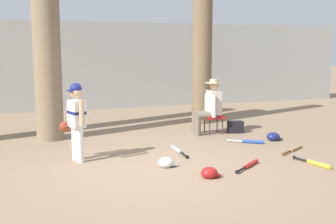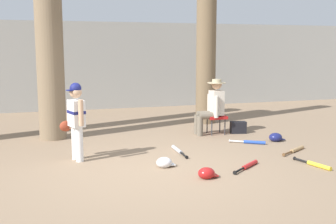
{
  "view_description": "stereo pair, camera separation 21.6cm",
  "coord_description": "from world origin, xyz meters",
  "px_view_note": "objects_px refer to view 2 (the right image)",
  "views": [
    {
      "loc": [
        -1.77,
        -5.93,
        1.86
      ],
      "look_at": [
        0.58,
        0.93,
        0.75
      ],
      "focal_mm": 44.67,
      "sensor_mm": 36.0,
      "label": 1
    },
    {
      "loc": [
        -1.57,
        -6.0,
        1.86
      ],
      "look_at": [
        0.58,
        0.93,
        0.75
      ],
      "focal_mm": 44.67,
      "sensor_mm": 36.0,
      "label": 2
    }
  ],
  "objects_px": {
    "bat_wood_tan": "(296,150)",
    "batting_helmet_navy": "(276,137)",
    "seated_spectator": "(212,105)",
    "folding_stool": "(216,118)",
    "bat_aluminum_silver": "(178,150)",
    "handbag_beside_stool": "(238,127)",
    "tree_near_player": "(48,17)",
    "young_ballplayer": "(76,117)",
    "batting_helmet_white": "(164,163)",
    "bat_yellow_trainer": "(316,165)",
    "tree_behind_spectator": "(206,48)",
    "bat_red_barrel": "(248,166)",
    "batting_helmet_red": "(207,173)",
    "bat_blue_youth": "(252,142)"
  },
  "relations": [
    {
      "from": "bat_wood_tan",
      "to": "batting_helmet_navy",
      "type": "height_order",
      "value": "batting_helmet_navy"
    },
    {
      "from": "bat_blue_youth",
      "to": "batting_helmet_navy",
      "type": "distance_m",
      "value": 0.58
    },
    {
      "from": "tree_behind_spectator",
      "to": "young_ballplayer",
      "type": "distance_m",
      "value": 4.5
    },
    {
      "from": "bat_wood_tan",
      "to": "young_ballplayer",
      "type": "bearing_deg",
      "value": 171.6
    },
    {
      "from": "young_ballplayer",
      "to": "handbag_beside_stool",
      "type": "bearing_deg",
      "value": 18.99
    },
    {
      "from": "bat_red_barrel",
      "to": "batting_helmet_white",
      "type": "height_order",
      "value": "batting_helmet_white"
    },
    {
      "from": "bat_aluminum_silver",
      "to": "bat_wood_tan",
      "type": "distance_m",
      "value": 2.15
    },
    {
      "from": "bat_yellow_trainer",
      "to": "bat_aluminum_silver",
      "type": "relative_size",
      "value": 0.9
    },
    {
      "from": "young_ballplayer",
      "to": "folding_stool",
      "type": "height_order",
      "value": "young_ballplayer"
    },
    {
      "from": "tree_near_player",
      "to": "tree_behind_spectator",
      "type": "height_order",
      "value": "tree_near_player"
    },
    {
      "from": "young_ballplayer",
      "to": "bat_red_barrel",
      "type": "height_order",
      "value": "young_ballplayer"
    },
    {
      "from": "seated_spectator",
      "to": "bat_blue_youth",
      "type": "xyz_separation_m",
      "value": [
        0.39,
        -1.09,
        -0.61
      ]
    },
    {
      "from": "seated_spectator",
      "to": "batting_helmet_navy",
      "type": "distance_m",
      "value": 1.51
    },
    {
      "from": "bat_red_barrel",
      "to": "batting_helmet_red",
      "type": "height_order",
      "value": "batting_helmet_red"
    },
    {
      "from": "young_ballplayer",
      "to": "seated_spectator",
      "type": "relative_size",
      "value": 1.09
    },
    {
      "from": "young_ballplayer",
      "to": "folding_stool",
      "type": "relative_size",
      "value": 3.1
    },
    {
      "from": "bat_red_barrel",
      "to": "bat_wood_tan",
      "type": "height_order",
      "value": "same"
    },
    {
      "from": "batting_helmet_navy",
      "to": "bat_blue_youth",
      "type": "bearing_deg",
      "value": -173.73
    },
    {
      "from": "seated_spectator",
      "to": "bat_wood_tan",
      "type": "bearing_deg",
      "value": -65.65
    },
    {
      "from": "tree_near_player",
      "to": "bat_wood_tan",
      "type": "distance_m",
      "value": 5.43
    },
    {
      "from": "bat_aluminum_silver",
      "to": "handbag_beside_stool",
      "type": "bearing_deg",
      "value": 33.9
    },
    {
      "from": "bat_yellow_trainer",
      "to": "bat_wood_tan",
      "type": "bearing_deg",
      "value": 74.21
    },
    {
      "from": "tree_near_player",
      "to": "bat_blue_youth",
      "type": "xyz_separation_m",
      "value": [
        3.7,
        -1.68,
        -2.45
      ]
    },
    {
      "from": "bat_blue_youth",
      "to": "bat_wood_tan",
      "type": "height_order",
      "value": "same"
    },
    {
      "from": "folding_stool",
      "to": "bat_yellow_trainer",
      "type": "relative_size",
      "value": 0.57
    },
    {
      "from": "bat_yellow_trainer",
      "to": "batting_helmet_navy",
      "type": "distance_m",
      "value": 1.85
    },
    {
      "from": "bat_red_barrel",
      "to": "batting_helmet_white",
      "type": "xyz_separation_m",
      "value": [
        -1.26,
        0.42,
        0.04
      ]
    },
    {
      "from": "batting_helmet_red",
      "to": "batting_helmet_navy",
      "type": "bearing_deg",
      "value": 39.02
    },
    {
      "from": "handbag_beside_stool",
      "to": "tree_near_player",
      "type": "bearing_deg",
      "value": 170.46
    },
    {
      "from": "handbag_beside_stool",
      "to": "tree_behind_spectator",
      "type": "bearing_deg",
      "value": 97.38
    },
    {
      "from": "tree_near_player",
      "to": "bat_red_barrel",
      "type": "relative_size",
      "value": 8.69
    },
    {
      "from": "tree_behind_spectator",
      "to": "seated_spectator",
      "type": "relative_size",
      "value": 3.69
    },
    {
      "from": "tree_behind_spectator",
      "to": "batting_helmet_white",
      "type": "distance_m",
      "value": 4.49
    },
    {
      "from": "bat_aluminum_silver",
      "to": "bat_wood_tan",
      "type": "height_order",
      "value": "same"
    },
    {
      "from": "folding_stool",
      "to": "bat_yellow_trainer",
      "type": "height_order",
      "value": "folding_stool"
    },
    {
      "from": "tree_behind_spectator",
      "to": "batting_helmet_white",
      "type": "xyz_separation_m",
      "value": [
        -2.14,
        -3.52,
        -1.79
      ]
    },
    {
      "from": "batting_helmet_navy",
      "to": "folding_stool",
      "type": "bearing_deg",
      "value": 130.14
    },
    {
      "from": "seated_spectator",
      "to": "folding_stool",
      "type": "bearing_deg",
      "value": -3.03
    },
    {
      "from": "young_ballplayer",
      "to": "batting_helmet_white",
      "type": "height_order",
      "value": "young_ballplayer"
    },
    {
      "from": "bat_aluminum_silver",
      "to": "bat_red_barrel",
      "type": "height_order",
      "value": "same"
    },
    {
      "from": "bat_yellow_trainer",
      "to": "young_ballplayer",
      "type": "bearing_deg",
      "value": 157.04
    },
    {
      "from": "young_ballplayer",
      "to": "batting_helmet_red",
      "type": "relative_size",
      "value": 4.43
    },
    {
      "from": "batting_helmet_red",
      "to": "batting_helmet_white",
      "type": "relative_size",
      "value": 0.99
    },
    {
      "from": "young_ballplayer",
      "to": "bat_yellow_trainer",
      "type": "relative_size",
      "value": 1.78
    },
    {
      "from": "bat_red_barrel",
      "to": "tree_behind_spectator",
      "type": "bearing_deg",
      "value": 77.38
    },
    {
      "from": "folding_stool",
      "to": "handbag_beside_stool",
      "type": "relative_size",
      "value": 1.24
    },
    {
      "from": "bat_aluminum_silver",
      "to": "bat_blue_youth",
      "type": "distance_m",
      "value": 1.61
    },
    {
      "from": "seated_spectator",
      "to": "bat_red_barrel",
      "type": "distance_m",
      "value": 2.67
    },
    {
      "from": "folding_stool",
      "to": "bat_wood_tan",
      "type": "xyz_separation_m",
      "value": [
        0.75,
        -1.88,
        -0.33
      ]
    },
    {
      "from": "young_ballplayer",
      "to": "batting_helmet_red",
      "type": "distance_m",
      "value": 2.4
    }
  ]
}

